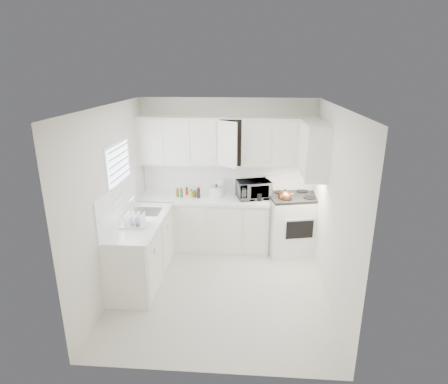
# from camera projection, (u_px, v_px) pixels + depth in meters

# --- Properties ---
(floor) EXTENTS (3.20, 3.20, 0.00)m
(floor) POSITION_uv_depth(u_px,v_px,m) (220.00, 288.00, 5.42)
(floor) COLOR beige
(floor) RESTS_ON ground
(ceiling) EXTENTS (3.20, 3.20, 0.00)m
(ceiling) POSITION_uv_depth(u_px,v_px,m) (220.00, 107.00, 4.61)
(ceiling) COLOR white
(ceiling) RESTS_ON ground
(wall_back) EXTENTS (3.00, 0.00, 3.00)m
(wall_back) POSITION_uv_depth(u_px,v_px,m) (228.00, 173.00, 6.53)
(wall_back) COLOR silver
(wall_back) RESTS_ON ground
(wall_front) EXTENTS (3.00, 0.00, 3.00)m
(wall_front) POSITION_uv_depth(u_px,v_px,m) (206.00, 263.00, 3.50)
(wall_front) COLOR silver
(wall_front) RESTS_ON ground
(wall_left) EXTENTS (0.00, 3.20, 3.20)m
(wall_left) POSITION_uv_depth(u_px,v_px,m) (112.00, 202.00, 5.12)
(wall_left) COLOR silver
(wall_left) RESTS_ON ground
(wall_right) EXTENTS (0.00, 3.20, 3.20)m
(wall_right) POSITION_uv_depth(u_px,v_px,m) (333.00, 208.00, 4.91)
(wall_right) COLOR silver
(wall_right) RESTS_ON ground
(window_blinds) EXTENTS (0.06, 0.96, 1.06)m
(window_blinds) POSITION_uv_depth(u_px,v_px,m) (120.00, 178.00, 5.37)
(window_blinds) COLOR white
(window_blinds) RESTS_ON wall_left
(lower_cabinets_back) EXTENTS (2.22, 0.60, 0.90)m
(lower_cabinets_back) POSITION_uv_depth(u_px,v_px,m) (205.00, 224.00, 6.54)
(lower_cabinets_back) COLOR silver
(lower_cabinets_back) RESTS_ON floor
(lower_cabinets_left) EXTENTS (0.60, 1.60, 0.90)m
(lower_cabinets_left) POSITION_uv_depth(u_px,v_px,m) (142.00, 251.00, 5.56)
(lower_cabinets_left) COLOR silver
(lower_cabinets_left) RESTS_ON floor
(countertop_back) EXTENTS (2.24, 0.64, 0.05)m
(countertop_back) POSITION_uv_depth(u_px,v_px,m) (204.00, 199.00, 6.38)
(countertop_back) COLOR white
(countertop_back) RESTS_ON lower_cabinets_back
(countertop_left) EXTENTS (0.64, 1.62, 0.05)m
(countertop_left) POSITION_uv_depth(u_px,v_px,m) (140.00, 222.00, 5.41)
(countertop_left) COLOR white
(countertop_left) RESTS_ON lower_cabinets_left
(backsplash_back) EXTENTS (2.98, 0.02, 0.55)m
(backsplash_back) POSITION_uv_depth(u_px,v_px,m) (228.00, 178.00, 6.54)
(backsplash_back) COLOR white
(backsplash_back) RESTS_ON wall_back
(backsplash_left) EXTENTS (0.02, 1.60, 0.55)m
(backsplash_left) POSITION_uv_depth(u_px,v_px,m) (118.00, 202.00, 5.33)
(backsplash_left) COLOR white
(backsplash_left) RESTS_ON wall_left
(upper_cabinets_back) EXTENTS (3.00, 0.33, 0.80)m
(upper_cabinets_back) POSITION_uv_depth(u_px,v_px,m) (227.00, 165.00, 6.31)
(upper_cabinets_back) COLOR silver
(upper_cabinets_back) RESTS_ON wall_back
(upper_cabinets_right) EXTENTS (0.33, 0.90, 0.80)m
(upper_cabinets_right) POSITION_uv_depth(u_px,v_px,m) (312.00, 176.00, 5.63)
(upper_cabinets_right) COLOR silver
(upper_cabinets_right) RESTS_ON wall_right
(sink) EXTENTS (0.42, 0.38, 0.30)m
(sink) POSITION_uv_depth(u_px,v_px,m) (146.00, 204.00, 5.69)
(sink) COLOR gray
(sink) RESTS_ON countertop_left
(stove) EXTENTS (0.98, 0.87, 1.31)m
(stove) POSITION_uv_depth(u_px,v_px,m) (293.00, 216.00, 6.36)
(stove) COLOR white
(stove) RESTS_ON floor
(tea_kettle) EXTENTS (0.28, 0.24, 0.25)m
(tea_kettle) POSITION_uv_depth(u_px,v_px,m) (285.00, 196.00, 6.10)
(tea_kettle) COLOR #9B562A
(tea_kettle) RESTS_ON stove
(frying_pan) EXTENTS (0.41, 0.50, 0.04)m
(frying_pan) POSITION_uv_depth(u_px,v_px,m) (304.00, 196.00, 6.41)
(frying_pan) COLOR black
(frying_pan) RESTS_ON stove
(microwave) EXTENTS (0.61, 0.45, 0.37)m
(microwave) POSITION_uv_depth(u_px,v_px,m) (253.00, 188.00, 6.28)
(microwave) COLOR gray
(microwave) RESTS_ON countertop_back
(rice_cooker) EXTENTS (0.25, 0.25, 0.23)m
(rice_cooker) POSITION_uv_depth(u_px,v_px,m) (216.00, 191.00, 6.34)
(rice_cooker) COLOR white
(rice_cooker) RESTS_ON countertop_back
(paper_towel) EXTENTS (0.12, 0.12, 0.27)m
(paper_towel) POSITION_uv_depth(u_px,v_px,m) (222.00, 186.00, 6.51)
(paper_towel) COLOR white
(paper_towel) RESTS_ON countertop_back
(utensil_crock) EXTENTS (0.14, 0.14, 0.32)m
(utensil_crock) POSITION_uv_depth(u_px,v_px,m) (259.00, 192.00, 6.16)
(utensil_crock) COLOR black
(utensil_crock) RESTS_ON countertop_back
(dish_rack) EXTENTS (0.37, 0.28, 0.20)m
(dish_rack) POSITION_uv_depth(u_px,v_px,m) (134.00, 219.00, 5.17)
(dish_rack) COLOR white
(dish_rack) RESTS_ON countertop_left
(spice_left_0) EXTENTS (0.06, 0.06, 0.13)m
(spice_left_0) POSITION_uv_depth(u_px,v_px,m) (179.00, 191.00, 6.51)
(spice_left_0) COLOR olive
(spice_left_0) RESTS_ON countertop_back
(spice_left_1) EXTENTS (0.06, 0.06, 0.13)m
(spice_left_1) POSITION_uv_depth(u_px,v_px,m) (182.00, 192.00, 6.42)
(spice_left_1) COLOR #2C6220
(spice_left_1) RESTS_ON countertop_back
(spice_left_2) EXTENTS (0.06, 0.06, 0.13)m
(spice_left_2) POSITION_uv_depth(u_px,v_px,m) (187.00, 191.00, 6.50)
(spice_left_2) COLOR red
(spice_left_2) RESTS_ON countertop_back
(spice_left_3) EXTENTS (0.06, 0.06, 0.13)m
(spice_left_3) POSITION_uv_depth(u_px,v_px,m) (191.00, 193.00, 6.41)
(spice_left_3) COLOR yellow
(spice_left_3) RESTS_ON countertop_back
(spice_left_4) EXTENTS (0.06, 0.06, 0.13)m
(spice_left_4) POSITION_uv_depth(u_px,v_px,m) (196.00, 191.00, 6.49)
(spice_left_4) COLOR brown
(spice_left_4) RESTS_ON countertop_back
(spice_left_5) EXTENTS (0.06, 0.06, 0.13)m
(spice_left_5) POSITION_uv_depth(u_px,v_px,m) (199.00, 193.00, 6.40)
(spice_left_5) COLOR black
(spice_left_5) RESTS_ON countertop_back
(sauce_right_0) EXTENTS (0.06, 0.06, 0.19)m
(sauce_right_0) POSITION_uv_depth(u_px,v_px,m) (261.00, 190.00, 6.44)
(sauce_right_0) COLOR red
(sauce_right_0) RESTS_ON countertop_back
(sauce_right_1) EXTENTS (0.06, 0.06, 0.19)m
(sauce_right_1) POSITION_uv_depth(u_px,v_px,m) (264.00, 191.00, 6.38)
(sauce_right_1) COLOR yellow
(sauce_right_1) RESTS_ON countertop_back
(sauce_right_2) EXTENTS (0.06, 0.06, 0.19)m
(sauce_right_2) POSITION_uv_depth(u_px,v_px,m) (267.00, 190.00, 6.43)
(sauce_right_2) COLOR brown
(sauce_right_2) RESTS_ON countertop_back
(sauce_right_3) EXTENTS (0.06, 0.06, 0.19)m
(sauce_right_3) POSITION_uv_depth(u_px,v_px,m) (270.00, 192.00, 6.37)
(sauce_right_3) COLOR black
(sauce_right_3) RESTS_ON countertop_back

